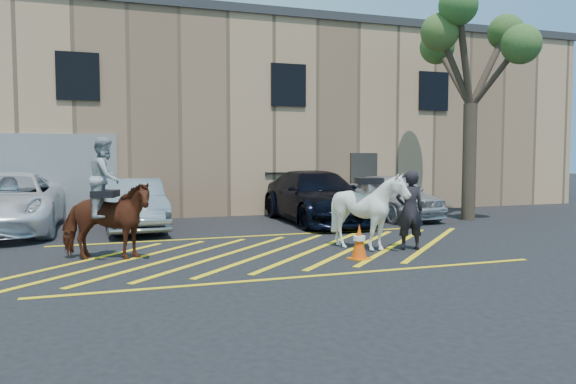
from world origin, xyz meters
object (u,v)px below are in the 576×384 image
object	(u,v)px
car_white_pickup	(6,203)
traffic_cone	(359,242)
handler	(410,210)
car_silver_sedan	(134,204)
tree	(472,44)
car_blue_suv	(316,197)
mounted_bay	(106,211)
saddled_white	(369,211)
car_white_suv	(392,196)

from	to	relation	value
car_white_pickup	traffic_cone	world-z (taller)	car_white_pickup
handler	traffic_cone	bearing A→B (deg)	33.73
car_silver_sedan	handler	distance (m)	7.88
traffic_cone	handler	bearing A→B (deg)	22.44
car_white_pickup	traffic_cone	xyz separation A→B (m)	(7.45, -6.69, -0.47)
car_white_pickup	tree	distance (m)	14.84
car_silver_sedan	tree	bearing A→B (deg)	-6.96
car_blue_suv	mounted_bay	bearing A→B (deg)	-144.58
handler	saddled_white	size ratio (longest dim) A/B	0.98
car_white_suv	traffic_cone	world-z (taller)	car_white_suv
car_white_pickup	car_white_suv	world-z (taller)	car_white_pickup
car_silver_sedan	mounted_bay	distance (m)	4.57
tree	saddled_white	bearing A→B (deg)	-144.75
handler	mounted_bay	size ratio (longest dim) A/B	0.72
car_silver_sedan	car_blue_suv	distance (m)	5.60
traffic_cone	saddled_white	bearing A→B (deg)	52.82
car_white_pickup	car_silver_sedan	xyz separation A→B (m)	(3.37, -0.57, -0.10)
car_white_pickup	mounted_bay	world-z (taller)	mounted_bay
car_white_pickup	car_silver_sedan	size ratio (longest dim) A/B	1.35
car_silver_sedan	car_blue_suv	bearing A→B (deg)	-1.35
car_white_suv	mounted_bay	bearing A→B (deg)	-153.99
car_silver_sedan	handler	world-z (taller)	handler
handler	tree	bearing A→B (deg)	-127.00
car_white_pickup	tree	size ratio (longest dim) A/B	0.82
car_silver_sedan	car_blue_suv	world-z (taller)	car_blue_suv
mounted_bay	saddled_white	world-z (taller)	mounted_bay
car_silver_sedan	tree	world-z (taller)	tree
traffic_cone	car_silver_sedan	bearing A→B (deg)	123.72
car_silver_sedan	mounted_bay	world-z (taller)	mounted_bay
saddled_white	car_blue_suv	bearing A→B (deg)	81.02
car_white_suv	handler	distance (m)	6.27
car_blue_suv	car_white_suv	world-z (taller)	car_blue_suv
car_white_pickup	mounted_bay	size ratio (longest dim) A/B	2.37
handler	traffic_cone	distance (m)	1.81
car_silver_sedan	handler	bearing A→B (deg)	-44.76
car_white_suv	traffic_cone	bearing A→B (deg)	-125.24
handler	tree	xyz separation A→B (m)	(4.87, 4.34, 4.79)
saddled_white	car_silver_sedan	bearing A→B (deg)	132.67
handler	traffic_cone	size ratio (longest dim) A/B	2.48
car_blue_suv	handler	xyz separation A→B (m)	(0.08, -5.42, 0.09)
saddled_white	traffic_cone	xyz separation A→B (m)	(-0.70, -0.93, -0.52)
car_blue_suv	handler	bearing A→B (deg)	-88.21
car_white_pickup	tree	bearing A→B (deg)	-5.00
car_silver_sedan	car_white_pickup	bearing A→B (deg)	169.43
car_white_suv	mounted_bay	distance (m)	10.40
handler	tree	distance (m)	8.09
car_white_suv	saddled_white	distance (m)	6.49
car_white_pickup	car_blue_suv	distance (m)	8.99
mounted_bay	tree	size ratio (longest dim) A/B	0.35
car_white_pickup	traffic_cone	bearing A→B (deg)	-40.00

